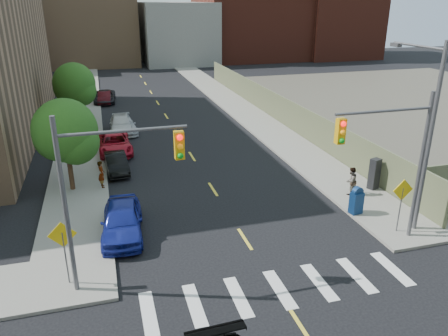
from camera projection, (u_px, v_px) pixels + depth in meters
sidewalk_nw at (84, 100)px, 48.62m from camera, size 3.50×73.00×0.15m
sidewalk_ne at (218, 92)px, 52.58m from camera, size 3.50×73.00×0.15m
fence_north at (275, 106)px, 40.52m from camera, size 0.12×44.00×2.50m
gravel_lot at (425, 103)px, 47.46m from camera, size 36.00×42.00×0.06m
bg_bldg_midwest at (92, 18)px, 73.70m from camera, size 14.00×16.00×15.00m
bg_bldg_center at (177, 33)px, 76.39m from camera, size 12.00×16.00×10.00m
bg_bldg_east at (249, 13)px, 80.67m from camera, size 18.00×18.00×16.00m
bg_bldg_fareast at (332, 7)px, 82.60m from camera, size 14.00×16.00×18.00m
signal_nw at (106, 180)px, 15.64m from camera, size 4.59×0.30×7.00m
signal_ne at (394, 150)px, 18.70m from camera, size 4.59×0.30×7.00m
streetlight_ne at (426, 125)px, 19.82m from camera, size 0.25×3.70×9.00m
warn_sign_nw at (63, 242)px, 16.54m from camera, size 1.06×0.06×2.83m
warn_sign_ne at (402, 196)px, 20.37m from camera, size 1.06×0.06×2.83m
warn_sign_midwest at (75, 139)px, 28.64m from camera, size 1.06×0.06×2.83m
tree_west_near at (66, 134)px, 24.51m from camera, size 3.66×3.64×5.52m
tree_west_far at (74, 86)px, 37.95m from camera, size 3.66×3.64×5.52m
parked_car_blue at (122, 220)px, 20.67m from camera, size 2.25×4.79×1.59m
parked_car_black at (116, 163)px, 28.35m from camera, size 1.58×3.84×1.24m
parked_car_red at (115, 144)px, 31.91m from camera, size 2.47×5.09×1.39m
parked_car_silver at (125, 125)px, 36.76m from camera, size 2.10×4.46×1.26m
parked_car_white at (121, 123)px, 36.69m from camera, size 2.03×4.71×1.58m
parked_car_maroon at (105, 97)px, 47.09m from camera, size 1.58×3.92×1.27m
parked_car_grey at (105, 97)px, 47.35m from camera, size 2.50×4.84×1.30m
mailbox at (357, 200)px, 22.53m from camera, size 0.67×0.56×1.48m
payphone at (374, 174)px, 25.39m from camera, size 0.67×0.60×1.85m
pedestrian_west at (101, 174)px, 25.67m from camera, size 0.48×0.64×1.62m
pedestrian_east at (351, 181)px, 24.70m from camera, size 0.95×0.84×1.62m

